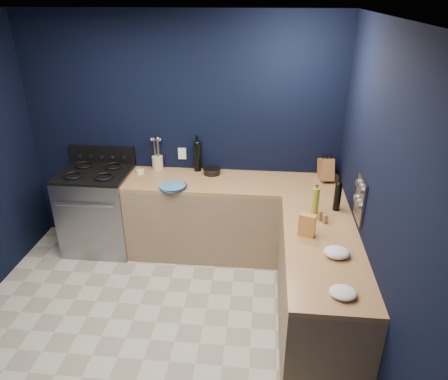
# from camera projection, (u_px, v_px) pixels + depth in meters

# --- Properties ---
(floor) EXTENTS (3.50, 3.50, 0.02)m
(floor) POSITION_uv_depth(u_px,v_px,m) (150.00, 340.00, 3.68)
(floor) COLOR beige
(floor) RESTS_ON ground
(ceiling) EXTENTS (3.50, 3.50, 0.02)m
(ceiling) POSITION_uv_depth(u_px,v_px,m) (117.00, 18.00, 2.54)
(ceiling) COLOR silver
(ceiling) RESTS_ON ground
(wall_back) EXTENTS (3.50, 0.02, 2.60)m
(wall_back) POSITION_uv_depth(u_px,v_px,m) (182.00, 134.00, 4.69)
(wall_back) COLOR black
(wall_back) RESTS_ON ground
(wall_right) EXTENTS (0.02, 3.50, 2.60)m
(wall_right) POSITION_uv_depth(u_px,v_px,m) (381.00, 220.00, 2.95)
(wall_right) COLOR black
(wall_right) RESTS_ON ground
(cab_back) EXTENTS (2.30, 0.63, 0.86)m
(cab_back) POSITION_uv_depth(u_px,v_px,m) (232.00, 219.00, 4.72)
(cab_back) COLOR #8D7153
(cab_back) RESTS_ON floor
(top_back) EXTENTS (2.30, 0.63, 0.04)m
(top_back) POSITION_uv_depth(u_px,v_px,m) (233.00, 183.00, 4.53)
(top_back) COLOR brown
(top_back) RESTS_ON cab_back
(cab_right) EXTENTS (0.63, 1.67, 0.86)m
(cab_right) POSITION_uv_depth(u_px,v_px,m) (318.00, 290.00, 3.62)
(cab_right) COLOR #8D7153
(cab_right) RESTS_ON floor
(top_right) EXTENTS (0.63, 1.67, 0.04)m
(top_right) POSITION_uv_depth(u_px,v_px,m) (323.00, 246.00, 3.42)
(top_right) COLOR brown
(top_right) RESTS_ON cab_right
(gas_range) EXTENTS (0.76, 0.66, 0.92)m
(gas_range) POSITION_uv_depth(u_px,v_px,m) (100.00, 211.00, 4.83)
(gas_range) COLOR gray
(gas_range) RESTS_ON floor
(oven_door) EXTENTS (0.59, 0.02, 0.42)m
(oven_door) POSITION_uv_depth(u_px,v_px,m) (89.00, 226.00, 4.55)
(oven_door) COLOR black
(oven_door) RESTS_ON gas_range
(cooktop) EXTENTS (0.76, 0.66, 0.03)m
(cooktop) POSITION_uv_depth(u_px,v_px,m) (94.00, 173.00, 4.63)
(cooktop) COLOR black
(cooktop) RESTS_ON gas_range
(backguard) EXTENTS (0.76, 0.06, 0.20)m
(backguard) POSITION_uv_depth(u_px,v_px,m) (103.00, 154.00, 4.85)
(backguard) COLOR black
(backguard) RESTS_ON gas_range
(spice_panel) EXTENTS (0.02, 0.28, 0.38)m
(spice_panel) POSITION_uv_depth(u_px,v_px,m) (360.00, 200.00, 3.50)
(spice_panel) COLOR gray
(spice_panel) RESTS_ON wall_right
(wall_outlet) EXTENTS (0.09, 0.02, 0.13)m
(wall_outlet) POSITION_uv_depth(u_px,v_px,m) (182.00, 154.00, 4.76)
(wall_outlet) COLOR white
(wall_outlet) RESTS_ON wall_back
(plate_stack) EXTENTS (0.32, 0.32, 0.03)m
(plate_stack) POSITION_uv_depth(u_px,v_px,m) (173.00, 187.00, 4.35)
(plate_stack) COLOR #2B6199
(plate_stack) RESTS_ON top_back
(ramekin) EXTENTS (0.10, 0.10, 0.03)m
(ramekin) POSITION_uv_depth(u_px,v_px,m) (140.00, 171.00, 4.71)
(ramekin) COLOR white
(ramekin) RESTS_ON top_back
(utensil_crock) EXTENTS (0.15, 0.15, 0.15)m
(utensil_crock) POSITION_uv_depth(u_px,v_px,m) (158.00, 163.00, 4.79)
(utensil_crock) COLOR beige
(utensil_crock) RESTS_ON top_back
(wine_bottle_back) EXTENTS (0.10, 0.10, 0.33)m
(wine_bottle_back) POSITION_uv_depth(u_px,v_px,m) (197.00, 157.00, 4.71)
(wine_bottle_back) COLOR black
(wine_bottle_back) RESTS_ON top_back
(lemon_basket) EXTENTS (0.23, 0.23, 0.07)m
(lemon_basket) POSITION_uv_depth(u_px,v_px,m) (212.00, 171.00, 4.68)
(lemon_basket) COLOR black
(lemon_basket) RESTS_ON top_back
(knife_block) EXTENTS (0.17, 0.29, 0.29)m
(knife_block) POSITION_uv_depth(u_px,v_px,m) (326.00, 169.00, 4.51)
(knife_block) COLOR brown
(knife_block) RESTS_ON top_back
(wine_bottle_right) EXTENTS (0.07, 0.07, 0.27)m
(wine_bottle_right) POSITION_uv_depth(u_px,v_px,m) (337.00, 197.00, 3.88)
(wine_bottle_right) COLOR black
(wine_bottle_right) RESTS_ON top_right
(oil_bottle) EXTENTS (0.07, 0.07, 0.27)m
(oil_bottle) POSITION_uv_depth(u_px,v_px,m) (315.00, 202.00, 3.78)
(oil_bottle) COLOR #8DA128
(oil_bottle) RESTS_ON top_right
(spice_jar_near) EXTENTS (0.05, 0.05, 0.09)m
(spice_jar_near) POSITION_uv_depth(u_px,v_px,m) (320.00, 215.00, 3.74)
(spice_jar_near) COLOR olive
(spice_jar_near) RESTS_ON top_right
(spice_jar_far) EXTENTS (0.06, 0.06, 0.08)m
(spice_jar_far) POSITION_uv_depth(u_px,v_px,m) (325.00, 219.00, 3.69)
(spice_jar_far) COLOR olive
(spice_jar_far) RESTS_ON top_right
(crouton_bag) EXTENTS (0.15, 0.10, 0.20)m
(crouton_bag) POSITION_uv_depth(u_px,v_px,m) (307.00, 225.00, 3.48)
(crouton_bag) COLOR #B4293C
(crouton_bag) RESTS_ON top_right
(towel_front) EXTENTS (0.21, 0.18, 0.07)m
(towel_front) POSITION_uv_depth(u_px,v_px,m) (337.00, 252.00, 3.24)
(towel_front) COLOR white
(towel_front) RESTS_ON top_right
(towel_end) EXTENTS (0.24, 0.23, 0.06)m
(towel_end) POSITION_uv_depth(u_px,v_px,m) (343.00, 293.00, 2.82)
(towel_end) COLOR white
(towel_end) RESTS_ON top_right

